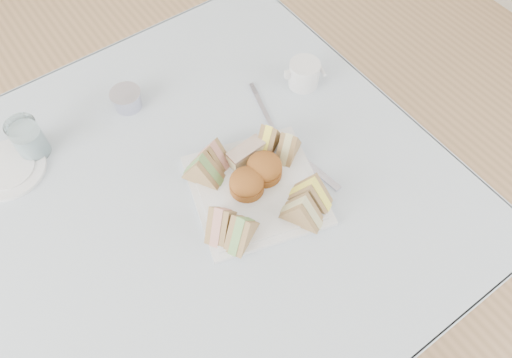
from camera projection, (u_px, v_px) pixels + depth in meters
floor at (221, 304)px, 1.69m from camera, size 4.00×4.00×0.00m
table at (213, 261)px, 1.38m from camera, size 0.90×0.90×0.74m
tablecloth at (200, 192)px, 1.06m from camera, size 1.02×1.02×0.01m
serving_plate at (256, 190)px, 1.06m from camera, size 0.33×0.33×0.01m
sandwich_fl_a at (220, 218)px, 0.97m from camera, size 0.09×0.08×0.08m
sandwich_fl_b at (241, 228)px, 0.96m from camera, size 0.10×0.08×0.08m
sandwich_fr_a at (311, 190)px, 1.00m from camera, size 0.08×0.10×0.08m
sandwich_fr_b at (302, 209)px, 0.98m from camera, size 0.08×0.10×0.08m
sandwich_bl_a at (202, 167)px, 1.03m from camera, size 0.08×0.10×0.08m
sandwich_bl_b at (213, 152)px, 1.06m from camera, size 0.06×0.09×0.07m
sandwich_br_a at (289, 144)px, 1.07m from camera, size 0.09×0.07×0.07m
sandwich_br_b at (269, 136)px, 1.08m from camera, size 0.09×0.07×0.07m
scone_left at (247, 183)px, 1.03m from camera, size 0.08×0.08×0.05m
scone_right at (264, 168)px, 1.05m from camera, size 0.09×0.09×0.05m
pastry_slice at (246, 153)px, 1.07m from camera, size 0.09×0.04×0.04m
side_plate at (8, 169)px, 1.09m from camera, size 0.20×0.20×0.01m
water_glass at (28, 139)px, 1.08m from camera, size 0.08×0.08×0.10m
tea_strainer at (127, 100)px, 1.17m from camera, size 0.10×0.10×0.04m
knife at (306, 162)px, 1.10m from camera, size 0.04×0.20×0.00m
fork at (270, 123)px, 1.16m from camera, size 0.06×0.19×0.00m
creamer_jug at (304, 74)px, 1.20m from camera, size 0.09×0.09×0.07m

